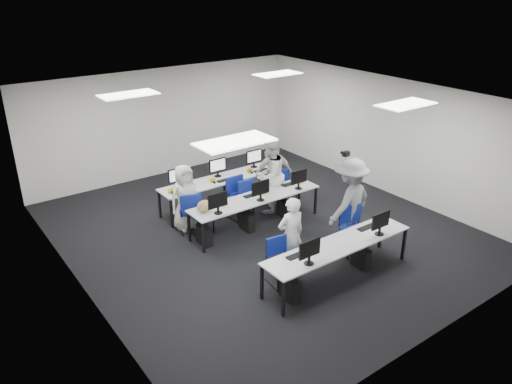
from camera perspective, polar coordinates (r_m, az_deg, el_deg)
room at (r=10.67m, az=0.60°, el=2.78°), size 9.00×9.02×3.00m
ceiling_panels at (r=10.24m, az=0.63°, el=10.57°), size 5.20×4.60×0.02m
desk_front at (r=9.39m, az=9.42°, el=-6.17°), size 3.20×0.70×0.73m
desk_mid at (r=11.14m, az=-0.04°, el=-0.87°), size 3.20×0.70×0.73m
desk_back at (r=12.20m, az=-3.92°, el=1.33°), size 3.20×0.70×0.73m
equipment_front at (r=9.43m, az=8.54°, el=-8.27°), size 2.51×0.41×1.19m
equipment_mid at (r=11.16m, az=-0.77°, el=-2.65°), size 2.91×0.41×1.19m
equipment_back at (r=12.44m, az=-3.18°, el=0.18°), size 2.91×0.41×1.19m
chair_0 at (r=9.34m, az=2.88°, el=-8.88°), size 0.50×0.53×0.89m
chair_1 at (r=10.48m, az=11.02°, el=-5.26°), size 0.63×0.66×0.99m
chair_2 at (r=11.14m, az=-6.38°, el=-3.37°), size 0.49×0.52×0.85m
chair_3 at (r=11.73m, az=-1.88°, el=-1.55°), size 0.48×0.53×0.99m
chair_4 at (r=12.36m, az=3.32°, el=-0.38°), size 0.51×0.54×0.88m
chair_5 at (r=11.25m, az=-7.52°, el=-2.98°), size 0.62×0.64×0.95m
chair_6 at (r=11.98m, az=-1.64°, el=-1.12°), size 0.48×0.52×0.91m
chair_7 at (r=12.69m, az=1.96°, el=0.30°), size 0.55×0.57×0.88m
handbag at (r=10.45m, az=-5.98°, el=-1.63°), size 0.34×0.23×0.27m
student_0 at (r=9.47m, az=3.99°, el=-4.97°), size 0.61×0.44×1.55m
student_1 at (r=11.85m, az=1.58°, el=1.92°), size 1.08×0.96×1.84m
student_2 at (r=11.16m, az=-8.12°, el=-0.62°), size 0.77×0.52×1.52m
student_3 at (r=12.24m, az=2.04°, el=2.07°), size 1.02×0.68×1.61m
photographer at (r=10.54m, az=10.68°, el=-1.14°), size 1.34×0.93×1.91m
dslr_camera at (r=10.25m, az=10.26°, el=4.32°), size 0.17×0.20×0.10m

